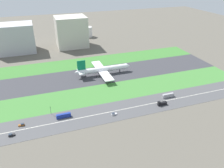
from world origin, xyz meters
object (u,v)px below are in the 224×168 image
Objects in this scene: airliner at (102,69)px; terminal_building at (15,38)px; car_2 at (11,135)px; bus_0 at (168,95)px; bus_1 at (64,116)px; truck_0 at (162,103)px; car_1 at (114,114)px; traffic_light at (51,110)px; car_0 at (22,125)px; fuel_tank_west at (71,33)px; fuel_tank_centre at (87,32)px; hangar_building at (71,32)px.

terminal_building is at bearing 129.21° from airliner.
car_2 is (-92.20, -78.00, -5.31)m from airliner.
bus_0 is 1.00× the size of bus_1.
airliner is 7.74× the size of truck_0.
traffic_light reaches higher than car_1.
truck_0 is (-12.50, -10.00, -0.15)m from bus_0.
truck_0 reaches higher than car_0.
truck_0 is 0.40× the size of fuel_tank_west.
bus_1 is 1.61× the size of traffic_light.
car_0 is 0.38× the size of bus_1.
fuel_tank_centre reaches higher than bus_0.
bus_1 is 12.37m from traffic_light.
truck_0 is at bearing -6.77° from bus_1.
terminal_building is (-39.54, 182.00, 18.03)m from bus_1.
bus_1 is at bearing 180.00° from bus_0.
car_1 is 51.83m from traffic_light.
car_2 is 252.02m from fuel_tank_west.
airliner is 86.61m from bus_1.
car_0 is at bearing -109.08° from fuel_tank_west.
terminal_building reaches higher than airliner.
fuel_tank_west is (-50.13, 227.00, 6.79)m from bus_0.
traffic_light is at bearing 175.68° from bus_0.
car_2 is at bearing 0.00° from car_1.
bus_1 is 0.22× the size of terminal_building.
fuel_tank_west is at bearing -91.74° from car_1.
car_0 is 0.52× the size of truck_0.
fuel_tank_west is at bearing 70.92° from car_0.
car_1 is 0.21× the size of fuel_tank_west.
car_2 is 40.03m from bus_1.
traffic_light is (-48.49, 17.99, 3.37)m from car_1.
terminal_building reaches higher than truck_0.
truck_0 is at bearing -57.19° from terminal_building.
terminal_building is (-7.63, 182.00, 18.92)m from car_0.
bus_1 is at bearing -6.77° from truck_0.
traffic_light is at bearing -105.90° from hangar_building.
hangar_building is 2.11× the size of fuel_tank_west.
fuel_tank_west is (46.60, 227.00, 6.79)m from bus_1.
car_1 is 0.52× the size of truck_0.
car_2 is (-135.48, -10.00, -0.90)m from bus_0.
airliner is at bearing -100.23° from car_1.
airliner reaches higher than fuel_tank_centre.
fuel_tank_centre is at bearing 0.00° from fuel_tank_west.
airliner is 14.77× the size of car_2.
truck_0 is at bearing 180.00° from car_1.
car_0 is 1.00× the size of car_1.
airliner reaches higher than car_2.
airliner is 147.75m from terminal_building.
car_1 is (39.38, -10.00, -0.90)m from bus_1.
fuel_tank_west is (-37.64, 237.00, 6.94)m from truck_0.
bus_0 is 232.57m from fuel_tank_west.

